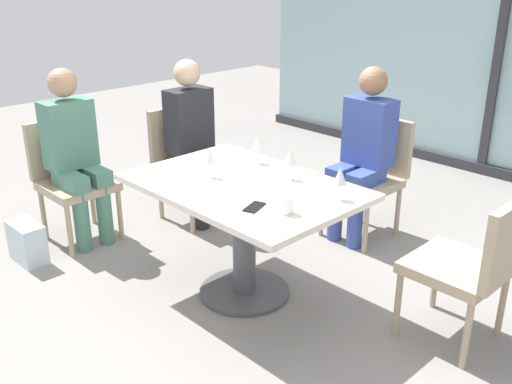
{
  "coord_description": "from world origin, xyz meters",
  "views": [
    {
      "loc": [
        2.31,
        -2.15,
        1.93
      ],
      "look_at": [
        0.0,
        0.1,
        0.65
      ],
      "focal_mm": 40.89,
      "sensor_mm": 36.0,
      "label": 1
    }
  ],
  "objects_px": {
    "person_far_left": "(194,134)",
    "dining_table_main": "(244,212)",
    "chair_far_left": "(187,157)",
    "coffee_cup": "(287,205)",
    "wine_glass_0": "(340,176)",
    "handbag_0": "(27,242)",
    "wine_glass_3": "(290,158)",
    "wine_glass_1": "(210,156)",
    "person_near_window": "(363,147)",
    "chair_far_right": "(475,261)",
    "person_side_end": "(74,149)",
    "chair_near_window": "(370,170)",
    "cell_phone_on_table": "(254,207)",
    "chair_side_end": "(70,173)",
    "wine_glass_2": "(258,143)"
  },
  "relations": [
    {
      "from": "person_far_left",
      "to": "dining_table_main",
      "type": "bearing_deg",
      "value": -24.87
    },
    {
      "from": "chair_far_left",
      "to": "coffee_cup",
      "type": "height_order",
      "value": "chair_far_left"
    },
    {
      "from": "wine_glass_0",
      "to": "handbag_0",
      "type": "relative_size",
      "value": 0.62
    },
    {
      "from": "person_far_left",
      "to": "wine_glass_3",
      "type": "height_order",
      "value": "person_far_left"
    },
    {
      "from": "wine_glass_0",
      "to": "wine_glass_1",
      "type": "distance_m",
      "value": 0.8
    },
    {
      "from": "person_near_window",
      "to": "handbag_0",
      "type": "xyz_separation_m",
      "value": [
        -1.34,
        -1.94,
        -0.56
      ]
    },
    {
      "from": "dining_table_main",
      "to": "chair_far_right",
      "type": "height_order",
      "value": "chair_far_right"
    },
    {
      "from": "wine_glass_0",
      "to": "wine_glass_1",
      "type": "relative_size",
      "value": 1.0
    },
    {
      "from": "wine_glass_1",
      "to": "handbag_0",
      "type": "height_order",
      "value": "wine_glass_1"
    },
    {
      "from": "person_side_end",
      "to": "coffee_cup",
      "type": "distance_m",
      "value": 1.85
    },
    {
      "from": "handbag_0",
      "to": "person_near_window",
      "type": "bearing_deg",
      "value": 54.9
    },
    {
      "from": "dining_table_main",
      "to": "coffee_cup",
      "type": "bearing_deg",
      "value": -15.84
    },
    {
      "from": "dining_table_main",
      "to": "coffee_cup",
      "type": "distance_m",
      "value": 0.53
    },
    {
      "from": "dining_table_main",
      "to": "chair_near_window",
      "type": "xyz_separation_m",
      "value": [
        0.0,
        1.28,
        -0.06
      ]
    },
    {
      "from": "chair_far_right",
      "to": "person_side_end",
      "type": "bearing_deg",
      "value": -161.94
    },
    {
      "from": "chair_near_window",
      "to": "wine_glass_1",
      "type": "distance_m",
      "value": 1.41
    },
    {
      "from": "chair_far_left",
      "to": "cell_phone_on_table",
      "type": "relative_size",
      "value": 6.04
    },
    {
      "from": "chair_side_end",
      "to": "person_side_end",
      "type": "distance_m",
      "value": 0.23
    },
    {
      "from": "chair_far_right",
      "to": "handbag_0",
      "type": "relative_size",
      "value": 2.9
    },
    {
      "from": "chair_far_left",
      "to": "chair_side_end",
      "type": "bearing_deg",
      "value": -109.21
    },
    {
      "from": "chair_side_end",
      "to": "person_near_window",
      "type": "distance_m",
      "value": 2.13
    },
    {
      "from": "person_side_end",
      "to": "wine_glass_1",
      "type": "height_order",
      "value": "person_side_end"
    },
    {
      "from": "person_side_end",
      "to": "wine_glass_1",
      "type": "xyz_separation_m",
      "value": [
        1.16,
        0.27,
        0.16
      ]
    },
    {
      "from": "person_far_left",
      "to": "wine_glass_3",
      "type": "bearing_deg",
      "value": -11.82
    },
    {
      "from": "dining_table_main",
      "to": "handbag_0",
      "type": "xyz_separation_m",
      "value": [
        -1.34,
        -0.78,
        -0.41
      ]
    },
    {
      "from": "chair_far_left",
      "to": "chair_far_right",
      "type": "distance_m",
      "value": 2.39
    },
    {
      "from": "chair_near_window",
      "to": "person_side_end",
      "type": "distance_m",
      "value": 2.13
    },
    {
      "from": "wine_glass_2",
      "to": "handbag_0",
      "type": "relative_size",
      "value": 0.62
    },
    {
      "from": "person_side_end",
      "to": "dining_table_main",
      "type": "bearing_deg",
      "value": 13.69
    },
    {
      "from": "dining_table_main",
      "to": "person_near_window",
      "type": "distance_m",
      "value": 1.18
    },
    {
      "from": "person_near_window",
      "to": "handbag_0",
      "type": "bearing_deg",
      "value": -124.63
    },
    {
      "from": "dining_table_main",
      "to": "wine_glass_1",
      "type": "bearing_deg",
      "value": -163.98
    },
    {
      "from": "chair_far_right",
      "to": "person_side_end",
      "type": "distance_m",
      "value": 2.72
    },
    {
      "from": "dining_table_main",
      "to": "chair_side_end",
      "type": "height_order",
      "value": "chair_side_end"
    },
    {
      "from": "cell_phone_on_table",
      "to": "wine_glass_3",
      "type": "bearing_deg",
      "value": 90.84
    },
    {
      "from": "coffee_cup",
      "to": "wine_glass_2",
      "type": "bearing_deg",
      "value": 145.98
    },
    {
      "from": "chair_near_window",
      "to": "wine_glass_0",
      "type": "relative_size",
      "value": 4.7
    },
    {
      "from": "person_near_window",
      "to": "wine_glass_0",
      "type": "distance_m",
      "value": 1.11
    },
    {
      "from": "chair_far_left",
      "to": "handbag_0",
      "type": "bearing_deg",
      "value": -96.49
    },
    {
      "from": "person_side_end",
      "to": "person_far_left",
      "type": "height_order",
      "value": "same"
    },
    {
      "from": "chair_far_left",
      "to": "wine_glass_2",
      "type": "xyz_separation_m",
      "value": [
        0.99,
        -0.19,
        0.37
      ]
    },
    {
      "from": "wine_glass_3",
      "to": "chair_far_left",
      "type": "bearing_deg",
      "value": 169.13
    },
    {
      "from": "coffee_cup",
      "to": "person_side_end",
      "type": "bearing_deg",
      "value": -173.63
    },
    {
      "from": "chair_far_left",
      "to": "person_far_left",
      "type": "distance_m",
      "value": 0.23
    },
    {
      "from": "coffee_cup",
      "to": "chair_far_left",
      "type": "bearing_deg",
      "value": 159.04
    },
    {
      "from": "chair_far_left",
      "to": "person_near_window",
      "type": "relative_size",
      "value": 0.69
    },
    {
      "from": "chair_far_left",
      "to": "chair_far_right",
      "type": "bearing_deg",
      "value": 0.0
    },
    {
      "from": "wine_glass_1",
      "to": "chair_far_right",
      "type": "bearing_deg",
      "value": 21.81
    },
    {
      "from": "chair_far_left",
      "to": "person_side_end",
      "type": "bearing_deg",
      "value": -102.32
    },
    {
      "from": "wine_glass_0",
      "to": "cell_phone_on_table",
      "type": "bearing_deg",
      "value": -119.95
    }
  ]
}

